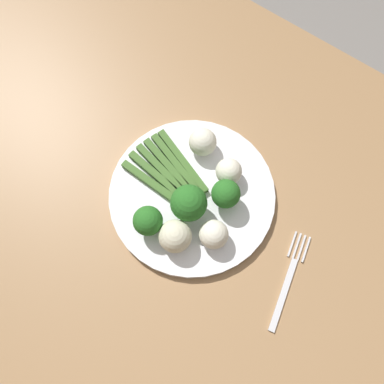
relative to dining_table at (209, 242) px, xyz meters
name	(u,v)px	position (x,y,z in m)	size (l,w,h in m)	color
ground_plane	(201,283)	(0.00, 0.00, -0.64)	(6.00, 6.00, 0.02)	gray
dining_table	(209,242)	(0.00, 0.00, 0.00)	(1.43, 0.91, 0.73)	#9E754C
plate	(192,194)	(-0.06, 0.03, 0.10)	(0.28, 0.28, 0.01)	white
asparagus_bundle	(168,172)	(-0.12, 0.03, 0.12)	(0.15, 0.10, 0.01)	#3D6626
broccoli_right	(226,194)	(-0.01, 0.05, 0.14)	(0.05, 0.05, 0.06)	#568E33
broccoli_front_left	(190,202)	(-0.05, 0.00, 0.15)	(0.06, 0.06, 0.07)	#568E33
broccoli_back_right	(148,221)	(-0.08, -0.06, 0.14)	(0.05, 0.05, 0.06)	#568E33
cauliflower_edge	(203,142)	(-0.10, 0.11, 0.13)	(0.05, 0.05, 0.05)	white
cauliflower_mid	(214,234)	(0.01, -0.01, 0.13)	(0.05, 0.05, 0.05)	white
cauliflower_near_fork	(175,236)	(-0.03, -0.05, 0.14)	(0.05, 0.05, 0.05)	beige
cauliflower_near_center	(229,171)	(-0.03, 0.09, 0.13)	(0.04, 0.04, 0.04)	white
fork	(288,279)	(0.15, 0.01, 0.10)	(0.06, 0.16, 0.00)	silver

